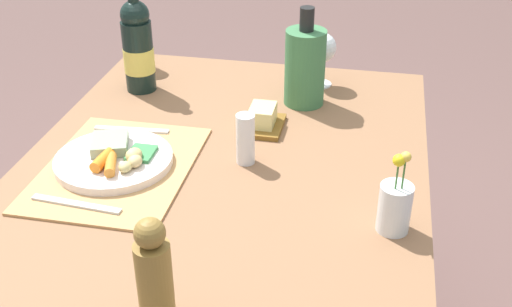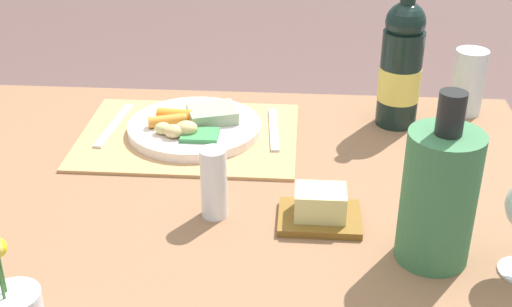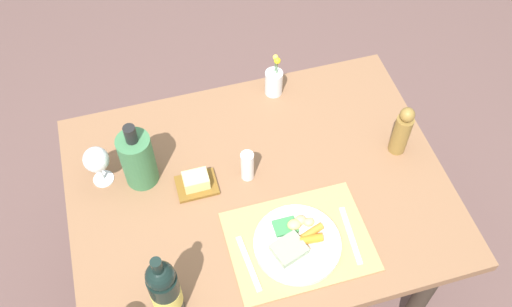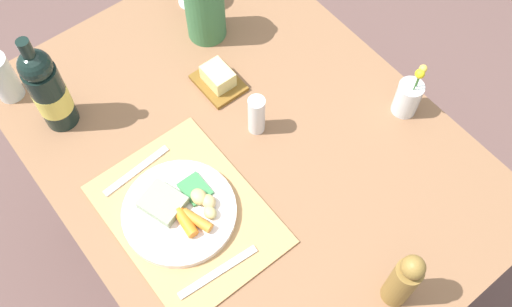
# 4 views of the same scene
# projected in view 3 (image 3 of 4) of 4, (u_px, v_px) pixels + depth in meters

# --- Properties ---
(ground_plane) EXTENTS (8.00, 8.00, 0.00)m
(ground_plane) POSITION_uv_depth(u_px,v_px,m) (258.00, 277.00, 2.41)
(ground_plane) COLOR brown
(dining_table) EXTENTS (1.21, 0.91, 0.71)m
(dining_table) POSITION_uv_depth(u_px,v_px,m) (259.00, 201.00, 1.90)
(dining_table) COLOR #8A5F41
(dining_table) RESTS_ON ground_plane
(placemat) EXTENTS (0.42, 0.32, 0.01)m
(placemat) POSITION_uv_depth(u_px,v_px,m) (299.00, 241.00, 1.71)
(placemat) COLOR tan
(placemat) RESTS_ON dining_table
(dinner_plate) EXTENTS (0.26, 0.26, 0.05)m
(dinner_plate) POSITION_uv_depth(u_px,v_px,m) (297.00, 242.00, 1.69)
(dinner_plate) COLOR white
(dinner_plate) RESTS_ON placemat
(fork) EXTENTS (0.03, 0.19, 0.00)m
(fork) POSITION_uv_depth(u_px,v_px,m) (249.00, 263.00, 1.66)
(fork) COLOR silver
(fork) RESTS_ON placemat
(knife) EXTENTS (0.03, 0.20, 0.00)m
(knife) POSITION_uv_depth(u_px,v_px,m) (351.00, 235.00, 1.72)
(knife) COLOR silver
(knife) RESTS_ON placemat
(pepper_mill) EXTENTS (0.06, 0.06, 0.20)m
(pepper_mill) POSITION_uv_depth(u_px,v_px,m) (402.00, 131.00, 1.84)
(pepper_mill) COLOR olive
(pepper_mill) RESTS_ON dining_table
(flower_vase) EXTENTS (0.06, 0.06, 0.18)m
(flower_vase) POSITION_uv_depth(u_px,v_px,m) (274.00, 81.00, 2.02)
(flower_vase) COLOR silver
(flower_vase) RESTS_ON dining_table
(cooler_bottle) EXTENTS (0.11, 0.11, 0.26)m
(cooler_bottle) POSITION_uv_depth(u_px,v_px,m) (138.00, 159.00, 1.77)
(cooler_bottle) COLOR #3D7648
(cooler_bottle) RESTS_ON dining_table
(butter_dish) EXTENTS (0.13, 0.10, 0.06)m
(butter_dish) POSITION_uv_depth(u_px,v_px,m) (196.00, 182.00, 1.81)
(butter_dish) COLOR brown
(butter_dish) RESTS_ON dining_table
(wine_bottle) EXTENTS (0.08, 0.08, 0.29)m
(wine_bottle) POSITION_uv_depth(u_px,v_px,m) (165.00, 290.00, 1.50)
(wine_bottle) COLOR black
(wine_bottle) RESTS_ON dining_table
(salt_shaker) EXTENTS (0.04, 0.04, 0.12)m
(salt_shaker) POSITION_uv_depth(u_px,v_px,m) (247.00, 166.00, 1.81)
(salt_shaker) COLOR white
(salt_shaker) RESTS_ON dining_table
(wine_glass) EXTENTS (0.08, 0.08, 0.15)m
(wine_glass) POSITION_uv_depth(u_px,v_px,m) (96.00, 160.00, 1.76)
(wine_glass) COLOR white
(wine_glass) RESTS_ON dining_table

